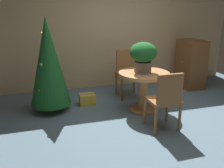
% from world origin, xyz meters
% --- Properties ---
extents(ground_plane, '(6.60, 6.60, 0.00)m').
position_xyz_m(ground_plane, '(0.00, 0.00, 0.00)').
color(ground_plane, slate).
extents(back_wall_panel, '(6.00, 0.10, 2.60)m').
position_xyz_m(back_wall_panel, '(0.00, 2.20, 1.30)').
color(back_wall_panel, tan).
rests_on(back_wall_panel, ground_plane).
extents(round_dining_table, '(0.91, 0.91, 0.73)m').
position_xyz_m(round_dining_table, '(0.04, 0.49, 0.53)').
color(round_dining_table, '#B27F4C').
rests_on(round_dining_table, ground_plane).
extents(flower_vase, '(0.47, 0.47, 0.54)m').
position_xyz_m(flower_vase, '(0.01, 0.49, 1.04)').
color(flower_vase, '#665B51').
rests_on(flower_vase, round_dining_table).
extents(wooden_chair_near, '(0.45, 0.43, 0.93)m').
position_xyz_m(wooden_chair_near, '(0.04, -0.31, 0.52)').
color(wooden_chair_near, brown).
rests_on(wooden_chair_near, ground_plane).
extents(wooden_chair_far, '(0.46, 0.42, 0.98)m').
position_xyz_m(wooden_chair_far, '(0.04, 1.33, 0.56)').
color(wooden_chair_far, brown).
rests_on(wooden_chair_far, ground_plane).
extents(holiday_tree, '(0.73, 0.73, 1.70)m').
position_xyz_m(holiday_tree, '(-1.57, 0.99, 0.91)').
color(holiday_tree, brown).
rests_on(holiday_tree, ground_plane).
extents(gift_box_gold, '(0.31, 0.23, 0.22)m').
position_xyz_m(gift_box_gold, '(-0.88, 1.08, 0.11)').
color(gift_box_gold, gold).
rests_on(gift_box_gold, ground_plane).
extents(wooden_cabinet, '(0.47, 0.68, 1.12)m').
position_xyz_m(wooden_cabinet, '(1.69, 1.50, 0.56)').
color(wooden_cabinet, brown).
rests_on(wooden_cabinet, ground_plane).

